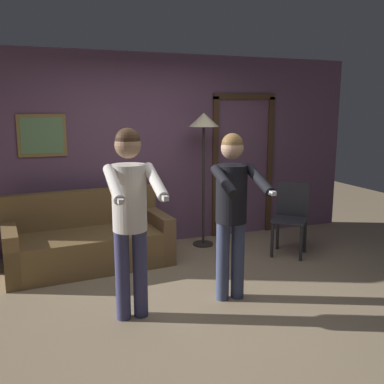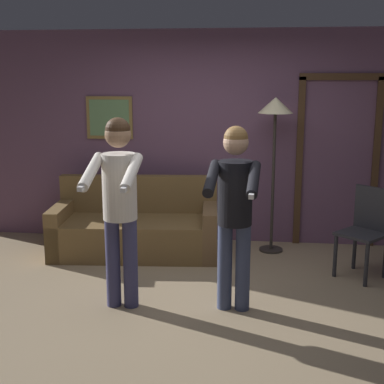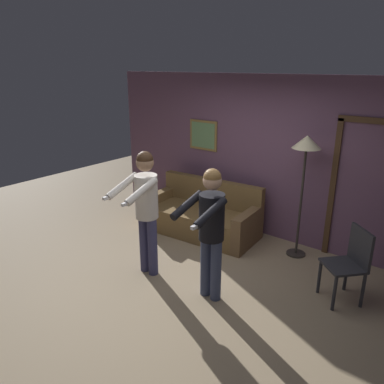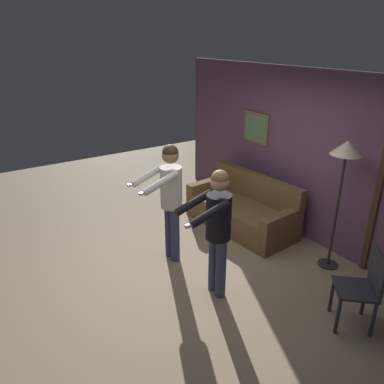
# 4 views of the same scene
# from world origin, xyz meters

# --- Properties ---
(ground_plane) EXTENTS (12.00, 12.00, 0.00)m
(ground_plane) POSITION_xyz_m (0.00, 0.00, 0.00)
(ground_plane) COLOR tan
(back_wall_assembly) EXTENTS (6.40, 0.10, 2.60)m
(back_wall_assembly) POSITION_xyz_m (0.01, 2.06, 1.30)
(back_wall_assembly) COLOR #6C4A65
(back_wall_assembly) RESTS_ON ground_plane
(couch) EXTENTS (1.96, 1.00, 0.87)m
(couch) POSITION_xyz_m (-0.84, 1.42, 0.28)
(couch) COLOR brown
(couch) RESTS_ON ground_plane
(torchiere_lamp) EXTENTS (0.40, 0.40, 1.82)m
(torchiere_lamp) POSITION_xyz_m (0.75, 1.68, 1.57)
(torchiere_lamp) COLOR #332D28
(torchiere_lamp) RESTS_ON ground_plane
(person_standing_left) EXTENTS (0.43, 0.71, 1.71)m
(person_standing_left) POSITION_xyz_m (-0.63, -0.09, 1.04)
(person_standing_left) COLOR #3C3B66
(person_standing_left) RESTS_ON ground_plane
(person_standing_right) EXTENTS (0.46, 0.70, 1.64)m
(person_standing_right) POSITION_xyz_m (0.37, -0.03, 0.99)
(person_standing_right) COLOR #3D4669
(person_standing_right) RESTS_ON ground_plane
(dining_chair_distant) EXTENTS (0.59, 0.59, 0.93)m
(dining_chair_distant) POSITION_xyz_m (1.70, 0.97, 0.53)
(dining_chair_distant) COLOR #2D2D33
(dining_chair_distant) RESTS_ON ground_plane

